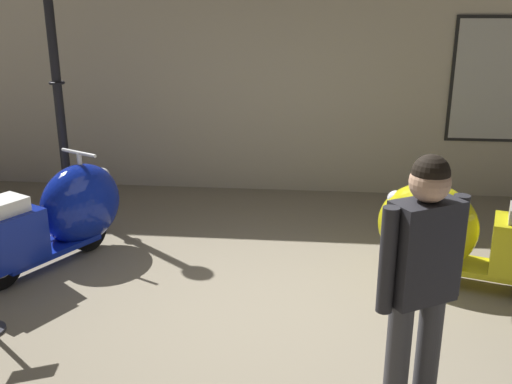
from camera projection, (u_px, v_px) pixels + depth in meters
ground_plane at (263, 313)px, 5.03m from camera, size 60.00×60.00×0.00m
showroom_back_wall at (287, 68)px, 7.84m from camera, size 18.00×0.24×3.41m
scooter_0 at (59, 215)px, 5.87m from camera, size 1.30×1.85×1.11m
scooter_1 at (459, 235)px, 5.40m from camera, size 1.87×1.03×1.10m
lamppost at (56, 77)px, 6.93m from camera, size 0.29×0.29×3.10m
visitor_0 at (420, 277)px, 3.43m from camera, size 0.53×0.42×1.77m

